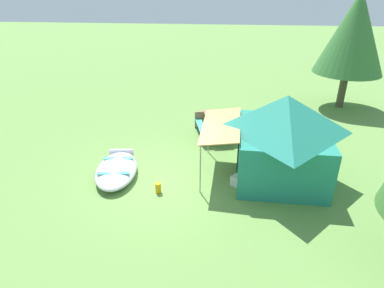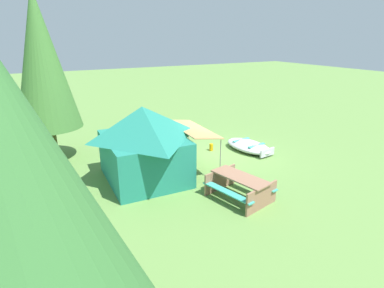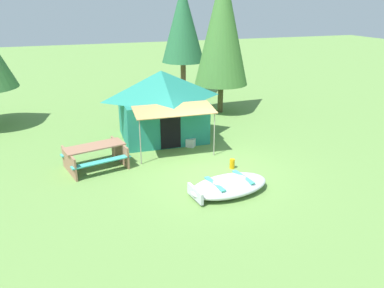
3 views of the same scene
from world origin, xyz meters
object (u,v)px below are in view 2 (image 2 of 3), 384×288
beached_rowboat (249,146)px  fuel_can (211,147)px  picnic_table (240,185)px  cooler_box (168,161)px  canvas_cabin_tent (144,142)px  pine_tree_back_right (42,61)px

beached_rowboat → fuel_can: (0.81, 1.51, -0.06)m
picnic_table → fuel_can: picnic_table is taller
beached_rowboat → fuel_can: bearing=61.8°
picnic_table → cooler_box: picnic_table is taller
canvas_cabin_tent → fuel_can: size_ratio=12.58×
beached_rowboat → cooler_box: 3.93m
beached_rowboat → cooler_box: (0.24, 3.92, -0.06)m
canvas_cabin_tent → fuel_can: bearing=-69.6°
beached_rowboat → fuel_can: beached_rowboat is taller
beached_rowboat → pine_tree_back_right: 9.31m
canvas_cabin_tent → cooler_box: size_ratio=8.06×
picnic_table → cooler_box: size_ratio=4.40×
canvas_cabin_tent → cooler_box: (0.79, -1.26, -1.24)m
cooler_box → picnic_table: bearing=-166.6°
cooler_box → canvas_cabin_tent: bearing=122.1°
picnic_table → pine_tree_back_right: bearing=36.5°
beached_rowboat → canvas_cabin_tent: canvas_cabin_tent is taller
pine_tree_back_right → cooler_box: bearing=-126.0°
beached_rowboat → canvas_cabin_tent: (-0.55, 5.19, 1.18)m
canvas_cabin_tent → pine_tree_back_right: (3.67, 2.70, 2.68)m
picnic_table → cooler_box: (3.66, 0.87, -0.33)m
canvas_cabin_tent → cooler_box: canvas_cabin_tent is taller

